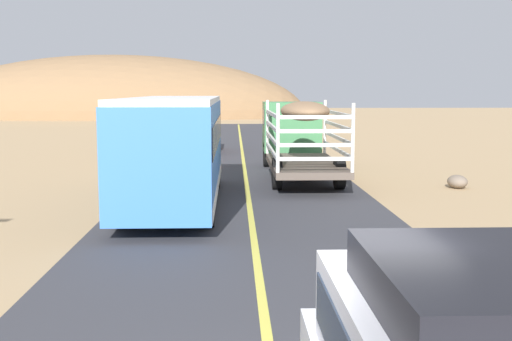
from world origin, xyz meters
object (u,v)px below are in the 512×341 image
at_px(livestock_truck, 296,130).
at_px(boulder_mid_field, 457,182).
at_px(car_far, 197,133).
at_px(bus, 175,147).

height_order(livestock_truck, boulder_mid_field, livestock_truck).
height_order(livestock_truck, car_far, livestock_truck).
distance_m(bus, car_far, 16.72).
bearing_deg(boulder_mid_field, bus, -162.64).
distance_m(car_far, boulder_mid_field, 16.94).
xyz_separation_m(livestock_truck, bus, (-4.33, -7.37, -0.04)).
bearing_deg(bus, livestock_truck, 59.59).
distance_m(livestock_truck, boulder_mid_field, 7.04).
distance_m(livestock_truck, bus, 8.55).
height_order(livestock_truck, bus, bus).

